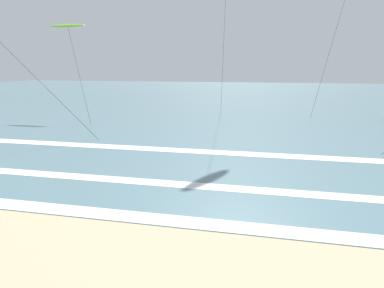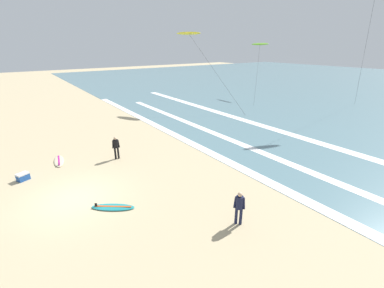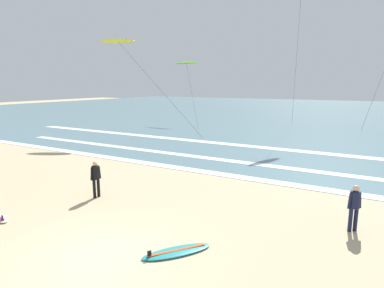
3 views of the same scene
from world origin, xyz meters
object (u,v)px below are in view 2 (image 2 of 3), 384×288
(surfer_foreground_main, at_px, (116,146))
(kite_yellow_mid_center, at_px, (189,34))
(surfer_left_near, at_px, (239,205))
(kite_lime_low_near, at_px, (260,44))
(surfboard_left_pile, at_px, (113,207))
(cooler_box, at_px, (23,177))
(surfboard_right_spare, at_px, (59,161))

(surfer_foreground_main, height_order, kite_yellow_mid_center, kite_yellow_mid_center)
(surfer_left_near, xyz_separation_m, kite_yellow_mid_center, (-20.35, 11.51, 7.65))
(kite_yellow_mid_center, bearing_deg, kite_lime_low_near, 93.09)
(kite_lime_low_near, bearing_deg, surfboard_left_pile, -60.02)
(surfboard_left_pile, relative_size, cooler_box, 2.74)
(surfer_left_near, bearing_deg, cooler_box, -143.78)
(kite_lime_low_near, bearing_deg, surfer_left_near, -49.71)
(surfer_left_near, height_order, kite_yellow_mid_center, kite_yellow_mid_center)
(kite_yellow_mid_center, height_order, cooler_box, kite_yellow_mid_center)
(kite_yellow_mid_center, bearing_deg, surfboard_left_pile, -44.33)
(surfer_left_near, xyz_separation_m, cooler_box, (-10.11, -7.41, -0.74))
(surfboard_left_pile, bearing_deg, surfer_left_near, 43.26)
(surfer_foreground_main, height_order, surfboard_right_spare, surfer_foreground_main)
(kite_yellow_mid_center, bearing_deg, cooler_box, -61.58)
(surfboard_right_spare, relative_size, kite_lime_low_near, 0.28)
(surfer_left_near, relative_size, kite_lime_low_near, 0.21)
(surfer_foreground_main, relative_size, cooler_box, 2.15)
(surfer_foreground_main, height_order, kite_lime_low_near, kite_lime_low_near)
(surfboard_left_pile, distance_m, kite_lime_low_near, 34.25)
(kite_yellow_mid_center, distance_m, cooler_box, 23.09)
(surfboard_left_pile, height_order, surfboard_right_spare, same)
(surfer_left_near, height_order, cooler_box, surfer_left_near)
(surfboard_left_pile, bearing_deg, surfboard_right_spare, -171.24)
(surfer_left_near, distance_m, surfboard_right_spare, 12.87)
(kite_lime_low_near, height_order, cooler_box, kite_lime_low_near)
(surfboard_left_pile, bearing_deg, kite_yellow_mid_center, 135.67)
(surfer_foreground_main, bearing_deg, surfboard_left_pile, -22.27)
(surfer_foreground_main, distance_m, cooler_box, 5.62)
(surfboard_left_pile, distance_m, surfboard_right_spare, 7.44)
(surfer_foreground_main, distance_m, surfboard_left_pile, 6.05)
(surfer_foreground_main, distance_m, surfer_left_near, 10.06)
(surfboard_left_pile, xyz_separation_m, kite_lime_low_near, (-16.71, 28.96, 7.42))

